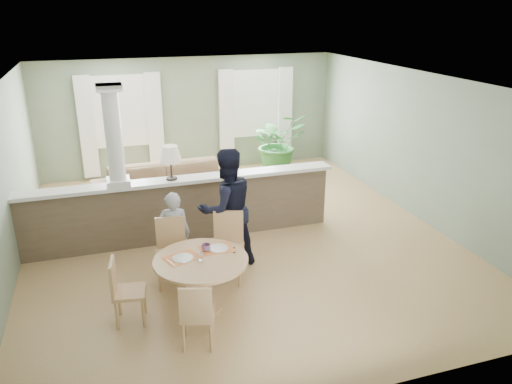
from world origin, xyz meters
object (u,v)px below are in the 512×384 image
object	(u,v)px
chair_far_boy	(171,248)
chair_far_man	(228,243)
houseplant	(278,143)
dining_table	(201,269)
chair_side	(123,288)
chair_near	(197,313)
man_person	(227,208)
child_person	(174,234)
sofa	(168,188)

from	to	relation	value
chair_far_boy	chair_far_man	xyz separation A→B (m)	(0.81, -0.13, 0.02)
houseplant	dining_table	size ratio (longest dim) A/B	1.18
houseplant	chair_far_man	size ratio (longest dim) A/B	1.43
houseplant	chair_side	bearing A→B (deg)	-127.51
chair_near	man_person	distance (m)	2.11
chair_far_man	man_person	bearing A→B (deg)	97.07
chair_near	child_person	size ratio (longest dim) A/B	0.67
chair_far_boy	sofa	bearing A→B (deg)	91.39
sofa	chair_side	xyz separation A→B (m)	(-1.10, -3.65, 0.06)
sofa	chair_near	size ratio (longest dim) A/B	3.31
chair_near	chair_side	xyz separation A→B (m)	(-0.77, 0.79, 0.01)
chair_far_boy	chair_side	size ratio (longest dim) A/B	1.11
chair_far_boy	child_person	size ratio (longest dim) A/B	0.74
sofa	chair_near	distance (m)	4.45
chair_far_man	chair_side	world-z (taller)	chair_far_man
chair_side	child_person	distance (m)	1.33
chair_far_man	chair_near	distance (m)	1.66
chair_near	sofa	bearing A→B (deg)	-77.52
sofa	man_person	bearing A→B (deg)	-79.86
houseplant	chair_far_boy	distance (m)	5.42
chair_far_boy	man_person	bearing A→B (deg)	25.74
houseplant	man_person	world-z (taller)	man_person
chair_far_man	dining_table	bearing A→B (deg)	-108.30
sofa	chair_far_boy	distance (m)	2.86
chair_near	chair_side	distance (m)	1.10
houseplant	chair_far_man	bearing A→B (deg)	-118.45
chair_far_man	chair_side	size ratio (longest dim) A/B	1.15
sofa	chair_far_man	distance (m)	3.00
houseplant	chair_far_boy	world-z (taller)	houseplant
dining_table	chair_far_man	bearing A→B (deg)	51.83
houseplant	man_person	bearing A→B (deg)	-119.80
houseplant	chair_side	distance (m)	6.51
chair_far_man	chair_near	size ratio (longest dim) A/B	1.16
chair_far_boy	chair_near	xyz separation A→B (m)	(0.04, -1.60, -0.06)
chair_far_boy	man_person	world-z (taller)	man_person
chair_near	child_person	bearing A→B (deg)	-74.58
sofa	dining_table	xyz separation A→B (m)	(-0.10, -3.65, 0.17)
child_person	chair_near	bearing A→B (deg)	99.28
chair_far_man	child_person	xyz separation A→B (m)	(-0.72, 0.35, 0.09)
houseplant	man_person	distance (m)	4.70
chair_near	dining_table	bearing A→B (deg)	-89.11
dining_table	man_person	size ratio (longest dim) A/B	0.66
dining_table	man_person	xyz separation A→B (m)	(0.63, 1.09, 0.34)
chair_near	chair_far_boy	bearing A→B (deg)	-71.75
chair_far_man	man_person	world-z (taller)	man_person
chair_far_boy	chair_side	world-z (taller)	chair_far_boy
dining_table	chair_far_boy	xyz separation A→B (m)	(-0.27, 0.81, -0.05)
chair_far_boy	child_person	xyz separation A→B (m)	(0.08, 0.22, 0.12)
chair_far_man	chair_near	world-z (taller)	chair_far_man
sofa	houseplant	bearing A→B (deg)	26.39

